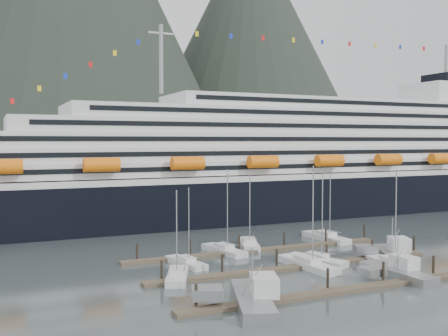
{
  "coord_description": "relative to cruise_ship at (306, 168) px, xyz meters",
  "views": [
    {
      "loc": [
        -47.05,
        -63.62,
        19.27
      ],
      "look_at": [
        -8.67,
        22.0,
        14.35
      ],
      "focal_mm": 42.0,
      "sensor_mm": 36.0,
      "label": 1
    }
  ],
  "objects": [
    {
      "name": "sailboat_f",
      "position": [
        -34.63,
        -34.95,
        -11.6
      ],
      "size": [
        6.1,
        10.28,
        14.69
      ],
      "rotation": [
        0.0,
        0.0,
        1.22
      ],
      "color": "#BEBEBE",
      "rests_on": "ground"
    },
    {
      "name": "sailboat_d",
      "position": [
        -33.48,
        -52.22,
        -11.6
      ],
      "size": [
        3.92,
        12.29,
        16.12
      ],
      "rotation": [
        0.0,
        0.0,
        1.66
      ],
      "color": "#BEBEBE",
      "rests_on": "ground"
    },
    {
      "name": "dock_mid",
      "position": [
        -34.95,
        -51.89,
        -11.73
      ],
      "size": [
        48.18,
        2.28,
        3.2
      ],
      "color": "#42352A",
      "rests_on": "ground"
    },
    {
      "name": "sailboat_b",
      "position": [
        -49.8,
        -43.34,
        -11.64
      ],
      "size": [
        4.11,
        9.41,
        12.55
      ],
      "rotation": [
        0.0,
        0.0,
        1.77
      ],
      "color": "#BEBEBE",
      "rests_on": "ground"
    },
    {
      "name": "trawler_a",
      "position": [
        -49.66,
        -65.08,
        -11.09
      ],
      "size": [
        11.28,
        14.3,
        7.62
      ],
      "rotation": [
        0.0,
        0.0,
        1.23
      ],
      "color": "#979A9C",
      "rests_on": "ground"
    },
    {
      "name": "sailboat_a",
      "position": [
        -53.66,
        -50.5,
        -11.62
      ],
      "size": [
        6.09,
        9.63,
        13.02
      ],
      "rotation": [
        0.0,
        0.0,
        1.17
      ],
      "color": "#BEBEBE",
      "rests_on": "ground"
    },
    {
      "name": "cruise_ship",
      "position": [
        0.0,
        0.0,
        0.0
      ],
      "size": [
        210.0,
        30.4,
        50.3
      ],
      "color": "black",
      "rests_on": "ground"
    },
    {
      "name": "sailboat_c",
      "position": [
        -30.69,
        -50.51,
        -11.6
      ],
      "size": [
        6.36,
        10.35,
        14.78
      ],
      "rotation": [
        0.0,
        0.0,
        1.96
      ],
      "color": "#BEBEBE",
      "rests_on": "ground"
    },
    {
      "name": "sailboat_e",
      "position": [
        -40.8,
        -37.59,
        -11.61
      ],
      "size": [
        4.64,
        10.56,
        14.9
      ],
      "rotation": [
        0.0,
        0.0,
        1.77
      ],
      "color": "#BEBEBE",
      "rests_on": "ground"
    },
    {
      "name": "trawler_c",
      "position": [
        -25.09,
        -62.09,
        -11.21
      ],
      "size": [
        8.71,
        12.36,
        6.21
      ],
      "rotation": [
        0.0,
        0.0,
        1.61
      ],
      "color": "#979A9C",
      "rests_on": "ground"
    },
    {
      "name": "ground",
      "position": [
        -30.03,
        -54.94,
        -12.04
      ],
      "size": [
        1600.0,
        1600.0,
        0.0
      ],
      "primitive_type": "plane",
      "color": "#4B5859",
      "rests_on": "ground"
    },
    {
      "name": "dock_far",
      "position": [
        -34.95,
        -38.89,
        -11.73
      ],
      "size": [
        48.18,
        2.28,
        3.2
      ],
      "color": "#42352A",
      "rests_on": "ground"
    },
    {
      "name": "mountains",
      "position": [
        22.46,
        533.6,
        151.36
      ],
      "size": [
        870.0,
        440.0,
        420.0
      ],
      "color": "black",
      "rests_on": "ground"
    },
    {
      "name": "sailboat_g",
      "position": [
        -17.96,
        -34.95,
        -11.6
      ],
      "size": [
        3.68,
        11.81,
        14.73
      ],
      "rotation": [
        0.0,
        0.0,
        1.64
      ],
      "color": "#BEBEBE",
      "rests_on": "ground"
    },
    {
      "name": "dock_near",
      "position": [
        -34.95,
        -64.89,
        -11.73
      ],
      "size": [
        48.18,
        2.28,
        3.2
      ],
      "color": "#42352A",
      "rests_on": "ground"
    },
    {
      "name": "trawler_e",
      "position": [
        -17.64,
        -52.65,
        -11.11
      ],
      "size": [
        10.05,
        11.94,
        7.42
      ],
      "rotation": [
        0.0,
        0.0,
        1.16
      ],
      "color": "#979A9C",
      "rests_on": "ground"
    },
    {
      "name": "sailboat_h",
      "position": [
        -21.81,
        -57.32,
        -11.59
      ],
      "size": [
        3.94,
        9.89,
        15.41
      ],
      "rotation": [
        0.0,
        0.0,
        1.45
      ],
      "color": "#BEBEBE",
      "rests_on": "ground"
    }
  ]
}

